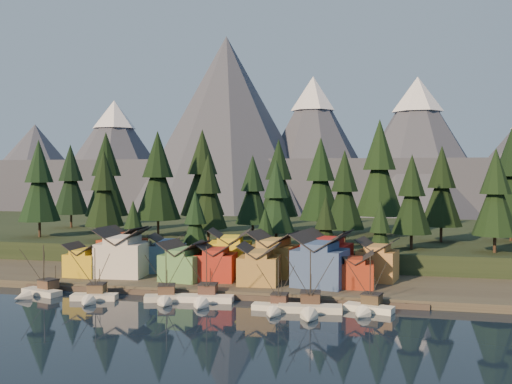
% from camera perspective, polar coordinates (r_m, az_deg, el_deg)
% --- Properties ---
extents(ground, '(500.00, 500.00, 0.00)m').
position_cam_1_polar(ground, '(97.20, -7.23, -12.38)').
color(ground, black).
rests_on(ground, ground).
extents(shore_strip, '(400.00, 50.00, 1.50)m').
position_cam_1_polar(shore_strip, '(134.39, -1.19, -8.00)').
color(shore_strip, '#3B342B').
rests_on(shore_strip, ground).
extents(hillside, '(420.00, 100.00, 6.00)m').
position_cam_1_polar(hillside, '(182.41, 2.75, -4.63)').
color(hillside, black).
rests_on(hillside, ground).
extents(dock, '(80.00, 4.00, 1.00)m').
position_cam_1_polar(dock, '(112.27, -4.24, -10.14)').
color(dock, '#4C4036').
rests_on(dock, ground).
extents(mountain_ridge, '(560.00, 190.00, 90.00)m').
position_cam_1_polar(mountain_ridge, '(304.02, 6.25, 2.39)').
color(mountain_ridge, '#4F5265').
rests_on(mountain_ridge, ground).
extents(boat_0, '(9.29, 9.80, 10.83)m').
position_cam_1_polar(boat_0, '(120.13, -21.01, -8.68)').
color(boat_0, beige).
rests_on(boat_0, ground).
extents(boat_1, '(9.09, 9.61, 10.79)m').
position_cam_1_polar(boat_1, '(112.28, -16.02, -9.37)').
color(boat_1, beige).
rests_on(boat_1, ground).
extents(boat_2, '(8.65, 9.22, 10.72)m').
position_cam_1_polar(boat_2, '(108.47, -9.03, -9.70)').
color(boat_2, beige).
rests_on(boat_2, ground).
extents(boat_3, '(10.68, 11.44, 11.44)m').
position_cam_1_polar(boat_3, '(106.80, -5.16, -9.90)').
color(boat_3, white).
rests_on(boat_3, ground).
extents(boat_4, '(9.20, 10.01, 9.81)m').
position_cam_1_polar(boat_4, '(100.35, 2.07, -10.86)').
color(boat_4, silver).
rests_on(boat_4, ground).
extents(boat_5, '(11.47, 12.31, 11.86)m').
position_cam_1_polar(boat_5, '(99.09, 5.41, -10.82)').
color(boat_5, beige).
rests_on(boat_5, ground).
extents(boat_6, '(9.09, 9.63, 10.91)m').
position_cam_1_polar(boat_6, '(101.18, 11.08, -10.57)').
color(boat_6, white).
rests_on(boat_6, ground).
extents(house_front_0, '(7.29, 6.91, 7.12)m').
position_cam_1_polar(house_front_0, '(130.18, -16.78, -6.41)').
color(house_front_0, gold).
rests_on(house_front_0, shore_strip).
extents(house_front_1, '(10.84, 10.48, 10.38)m').
position_cam_1_polar(house_front_1, '(127.88, -13.19, -5.75)').
color(house_front_1, beige).
rests_on(house_front_1, shore_strip).
extents(house_front_2, '(9.48, 9.53, 8.10)m').
position_cam_1_polar(house_front_2, '(120.82, -7.23, -6.75)').
color(house_front_2, '#4D8347').
rests_on(house_front_2, shore_strip).
extents(house_front_3, '(8.51, 8.17, 8.05)m').
position_cam_1_polar(house_front_3, '(119.97, -4.01, -6.81)').
color(house_front_3, '#9F2518').
rests_on(house_front_3, shore_strip).
extents(house_front_4, '(8.32, 8.92, 8.08)m').
position_cam_1_polar(house_front_4, '(115.96, 0.32, -7.11)').
color(house_front_4, olive).
rests_on(house_front_4, shore_strip).
extents(house_front_5, '(11.45, 10.74, 10.40)m').
position_cam_1_polar(house_front_5, '(114.34, 6.44, -6.63)').
color(house_front_5, '#334A79').
rests_on(house_front_5, shore_strip).
extents(house_front_6, '(7.37, 6.99, 7.10)m').
position_cam_1_polar(house_front_6, '(114.35, 9.88, -7.53)').
color(house_front_6, maroon).
rests_on(house_front_6, shore_strip).
extents(house_back_0, '(9.71, 9.39, 9.78)m').
position_cam_1_polar(house_back_0, '(136.93, -13.21, -5.37)').
color(house_back_0, maroon).
rests_on(house_back_0, shore_strip).
extents(house_back_1, '(8.85, 8.92, 8.48)m').
position_cam_1_polar(house_back_1, '(131.42, -8.80, -5.95)').
color(house_back_1, '#365481').
rests_on(house_back_1, shore_strip).
extents(house_back_2, '(10.49, 9.87, 9.77)m').
position_cam_1_polar(house_back_2, '(128.50, -2.58, -5.81)').
color(house_back_2, yellow).
rests_on(house_back_2, shore_strip).
extents(house_back_3, '(10.78, 9.91, 9.70)m').
position_cam_1_polar(house_back_3, '(124.39, 1.78, -6.09)').
color(house_back_3, '#A4803A').
rests_on(house_back_3, shore_strip).
extents(house_back_4, '(10.95, 10.66, 10.21)m').
position_cam_1_polar(house_back_4, '(122.86, 7.11, -6.08)').
color(house_back_4, '#A21B19').
rests_on(house_back_4, shore_strip).
extents(house_back_5, '(9.08, 9.15, 8.68)m').
position_cam_1_polar(house_back_5, '(122.17, 12.05, -6.53)').
color(house_back_5, '#B07D3E').
rests_on(house_back_5, shore_strip).
extents(tree_hill_0, '(11.65, 11.65, 27.13)m').
position_cam_1_polar(tree_hill_0, '(169.38, -20.87, 0.78)').
color(tree_hill_0, '#332319').
rests_on(tree_hill_0, hillside).
extents(tree_hill_1, '(12.94, 12.94, 30.14)m').
position_cam_1_polar(tree_hill_1, '(176.87, -14.74, 1.43)').
color(tree_hill_1, '#332319').
rests_on(tree_hill_1, hillside).
extents(tree_hill_2, '(10.23, 10.23, 23.82)m').
position_cam_1_polar(tree_hill_2, '(154.60, -14.94, 0.06)').
color(tree_hill_2, '#332319').
rests_on(tree_hill_2, hillside).
extents(tree_hill_3, '(12.70, 12.70, 29.59)m').
position_cam_1_polar(tree_hill_3, '(161.02, -9.79, 1.30)').
color(tree_hill_3, '#332319').
rests_on(tree_hill_3, hillside).
extents(tree_hill_4, '(13.31, 13.31, 31.00)m').
position_cam_1_polar(tree_hill_4, '(172.19, -5.38, 1.63)').
color(tree_hill_4, '#332319').
rests_on(tree_hill_4, hillside).
extents(tree_hill_5, '(9.72, 9.72, 22.64)m').
position_cam_1_polar(tree_hill_5, '(145.42, -4.79, -0.25)').
color(tree_hill_5, '#332319').
rests_on(tree_hill_5, hillside).
extents(tree_hill_6, '(9.80, 9.80, 22.83)m').
position_cam_1_polar(tree_hill_6, '(157.66, -0.33, -0.03)').
color(tree_hill_6, '#332319').
rests_on(tree_hill_6, hillside).
extents(tree_hill_7, '(9.08, 9.08, 21.16)m').
position_cam_1_polar(tree_hill_7, '(138.96, 2.03, -0.69)').
color(tree_hill_7, '#332319').
rests_on(tree_hill_7, hillside).
extents(tree_hill_8, '(11.96, 11.96, 27.86)m').
position_cam_1_polar(tree_hill_8, '(161.29, 6.49, 0.98)').
color(tree_hill_8, '#332319').
rests_on(tree_hill_8, hillside).
extents(tree_hill_9, '(10.15, 10.15, 23.65)m').
position_cam_1_polar(tree_hill_9, '(143.65, 8.85, -0.08)').
color(tree_hill_9, '#332319').
rests_on(tree_hill_9, hillside).
extents(tree_hill_10, '(14.33, 14.33, 33.39)m').
position_cam_1_polar(tree_hill_10, '(168.16, 12.24, 2.02)').
color(tree_hill_10, '#332319').
rests_on(tree_hill_10, hillside).
extents(tree_hill_11, '(9.58, 9.58, 22.32)m').
position_cam_1_polar(tree_hill_11, '(138.35, 15.31, -0.51)').
color(tree_hill_11, '#332319').
rests_on(tree_hill_11, hillside).
extents(tree_hill_12, '(10.72, 10.72, 24.96)m').
position_cam_1_polar(tree_hill_12, '(154.73, 18.06, 0.26)').
color(tree_hill_12, '#332319').
rests_on(tree_hill_12, hillside).
extents(tree_hill_13, '(10.11, 10.11, 23.55)m').
position_cam_1_polar(tree_hill_13, '(138.14, 22.82, -0.32)').
color(tree_hill_13, '#332319').
rests_on(tree_hill_13, hillside).
extents(tree_hill_14, '(13.01, 13.01, 30.31)m').
position_cam_1_polar(tree_hill_14, '(163.09, 24.22, 1.30)').
color(tree_hill_14, '#332319').
rests_on(tree_hill_14, hillside).
extents(tree_hill_15, '(12.07, 12.07, 28.11)m').
position_cam_1_polar(tree_hill_15, '(173.34, 2.28, 1.11)').
color(tree_hill_15, '#332319').
rests_on(tree_hill_15, hillside).
extents(tree_hill_16, '(11.63, 11.63, 27.09)m').
position_cam_1_polar(tree_hill_16, '(194.50, -18.04, 0.95)').
color(tree_hill_16, '#332319').
rests_on(tree_hill_16, hillside).
extents(tree_shore_0, '(6.76, 6.76, 15.76)m').
position_cam_1_polar(tree_shore_0, '(142.65, -12.17, -3.67)').
color(tree_shore_0, '#332319').
rests_on(tree_shore_0, shore_strip).
extents(tree_shore_1, '(7.88, 7.88, 18.37)m').
position_cam_1_polar(tree_shore_1, '(136.42, -6.09, -3.29)').
color(tree_shore_1, '#332319').
rests_on(tree_shore_1, shore_strip).
extents(tree_shore_2, '(6.21, 6.21, 14.46)m').
position_cam_1_polar(tree_shore_2, '(132.01, 0.92, -4.39)').
color(tree_shore_2, '#332319').
rests_on(tree_shore_2, shore_strip).
extents(tree_shore_3, '(7.48, 7.48, 17.44)m').
position_cam_1_polar(tree_shore_3, '(129.57, 6.99, -3.80)').
color(tree_shore_3, '#332319').
rests_on(tree_shore_3, shore_strip).
extents(tree_shore_4, '(7.12, 7.12, 16.59)m').
position_cam_1_polar(tree_shore_4, '(128.87, 12.31, -4.07)').
color(tree_shore_4, '#332319').
rests_on(tree_shore_4, shore_strip).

